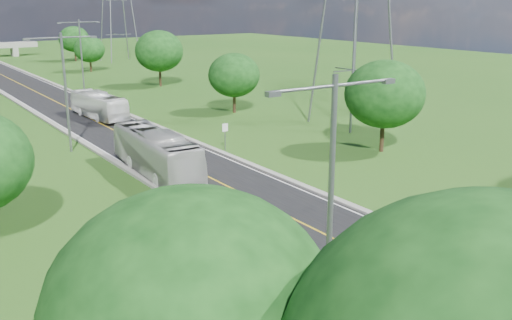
% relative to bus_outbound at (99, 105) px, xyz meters
% --- Properties ---
extents(ground, '(260.00, 260.00, 0.00)m').
position_rel_bus_outbound_xyz_m(ground, '(-0.93, 2.59, -1.47)').
color(ground, '#265417').
rests_on(ground, ground).
extents(road, '(8.00, 150.00, 0.06)m').
position_rel_bus_outbound_xyz_m(road, '(-0.93, 8.59, -1.44)').
color(road, black).
rests_on(road, ground).
extents(curb_left, '(0.50, 150.00, 0.22)m').
position_rel_bus_outbound_xyz_m(curb_left, '(-5.18, 8.59, -1.36)').
color(curb_left, gray).
rests_on(curb_left, ground).
extents(curb_right, '(0.50, 150.00, 0.22)m').
position_rel_bus_outbound_xyz_m(curb_right, '(3.32, 8.59, -1.36)').
color(curb_right, gray).
rests_on(curb_right, ground).
extents(speed_limit_sign, '(0.55, 0.09, 2.40)m').
position_rel_bus_outbound_xyz_m(speed_limit_sign, '(4.27, -19.42, 0.13)').
color(speed_limit_sign, slate).
rests_on(speed_limit_sign, ground).
extents(streetlight_near_left, '(5.90, 0.25, 10.00)m').
position_rel_bus_outbound_xyz_m(streetlight_near_left, '(-6.93, -45.41, 4.48)').
color(streetlight_near_left, slate).
rests_on(streetlight_near_left, ground).
extents(streetlight_mid_left, '(5.90, 0.25, 10.00)m').
position_rel_bus_outbound_xyz_m(streetlight_mid_left, '(-6.93, -12.41, 4.48)').
color(streetlight_mid_left, slate).
rests_on(streetlight_mid_left, ground).
extents(streetlight_far_right, '(5.90, 0.25, 10.00)m').
position_rel_bus_outbound_xyz_m(streetlight_far_right, '(5.07, 20.59, 4.48)').
color(streetlight_far_right, slate).
rests_on(streetlight_far_right, ground).
extents(tree_la, '(7.14, 7.14, 8.30)m').
position_rel_bus_outbound_xyz_m(tree_la, '(-14.93, -49.41, 3.80)').
color(tree_la, black).
rests_on(tree_la, ground).
extents(tree_rb, '(6.72, 6.72, 7.82)m').
position_rel_bus_outbound_xyz_m(tree_rb, '(15.07, -27.41, 3.49)').
color(tree_rb, black).
rests_on(tree_rb, ground).
extents(tree_rc, '(5.88, 5.88, 6.84)m').
position_rel_bus_outbound_xyz_m(tree_rc, '(14.07, -5.41, 2.87)').
color(tree_rc, black).
rests_on(tree_rc, ground).
extents(tree_rd, '(7.14, 7.14, 8.30)m').
position_rel_bus_outbound_xyz_m(tree_rd, '(16.07, 18.59, 3.80)').
color(tree_rd, black).
rests_on(tree_rd, ground).
extents(tree_re, '(5.46, 5.46, 6.35)m').
position_rel_bus_outbound_xyz_m(tree_re, '(13.57, 42.59, 2.56)').
color(tree_re, black).
rests_on(tree_re, ground).
extents(tree_rf, '(6.30, 6.30, 7.33)m').
position_rel_bus_outbound_xyz_m(tree_rf, '(17.07, 62.59, 3.18)').
color(tree_rf, black).
rests_on(tree_rf, ground).
extents(bus_outbound, '(3.15, 10.27, 2.82)m').
position_rel_bus_outbound_xyz_m(bus_outbound, '(0.00, 0.00, 0.00)').
color(bus_outbound, white).
rests_on(bus_outbound, road).
extents(bus_inbound, '(3.42, 11.82, 3.25)m').
position_rel_bus_outbound_xyz_m(bus_inbound, '(-3.68, -22.66, 0.22)').
color(bus_inbound, beige).
rests_on(bus_inbound, road).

